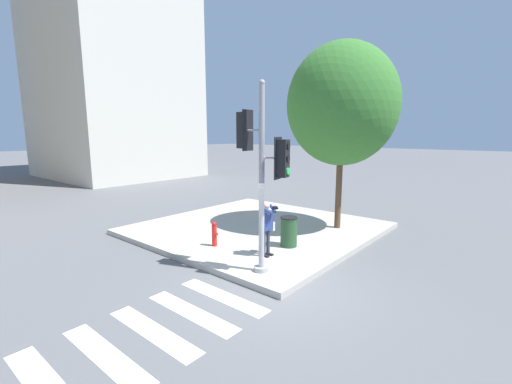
% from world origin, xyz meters
% --- Properties ---
extents(ground_plane, '(160.00, 160.00, 0.00)m').
position_xyz_m(ground_plane, '(0.00, 0.00, 0.00)').
color(ground_plane, '#5B5B5E').
extents(sidewalk_corner, '(8.00, 8.00, 0.18)m').
position_xyz_m(sidewalk_corner, '(3.50, 3.50, 0.09)').
color(sidewalk_corner, '#ADA89E').
rests_on(sidewalk_corner, ground_plane).
extents(traffic_signal_pole, '(0.54, 1.44, 4.81)m').
position_xyz_m(traffic_signal_pole, '(0.24, 0.65, 2.96)').
color(traffic_signal_pole, '#939399').
rests_on(traffic_signal_pole, sidewalk_corner).
extents(person_photographer, '(0.58, 0.54, 1.61)m').
position_xyz_m(person_photographer, '(1.19, 1.24, 1.13)').
color(person_photographer, black).
rests_on(person_photographer, sidewalk_corner).
extents(street_tree, '(3.97, 3.97, 6.74)m').
position_xyz_m(street_tree, '(5.29, 1.05, 4.73)').
color(street_tree, brown).
rests_on(street_tree, sidewalk_corner).
extents(fire_hydrant, '(0.16, 0.22, 0.79)m').
position_xyz_m(fire_hydrant, '(0.81, 3.05, 0.57)').
color(fire_hydrant, red).
rests_on(fire_hydrant, sidewalk_corner).
extents(trash_bin, '(0.55, 0.55, 0.95)m').
position_xyz_m(trash_bin, '(2.31, 1.23, 0.65)').
color(trash_bin, '#234728').
rests_on(trash_bin, sidewalk_corner).
extents(building_right, '(10.49, 12.46, 20.57)m').
position_xyz_m(building_right, '(9.06, 24.31, 10.30)').
color(building_right, beige).
rests_on(building_right, ground_plane).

